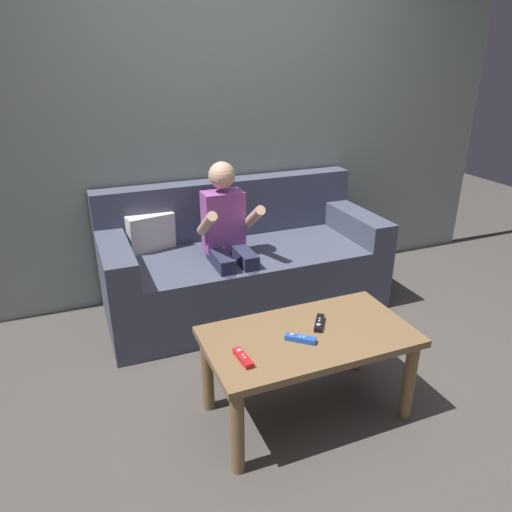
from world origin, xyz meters
The scene contains 8 objects.
ground_plane centered at (0.00, 0.00, 0.00)m, with size 8.91×8.91×0.00m, color #4C4742.
wall_back centered at (0.00, 1.60, 1.25)m, with size 4.46×0.05×2.50m, color gray.
couch centered at (-0.05, 1.21, 0.30)m, with size 1.87×0.80×0.84m.
person_seated_on_couch centered at (-0.20, 1.02, 0.60)m, with size 0.36×0.44×1.05m.
coffee_table centered at (-0.15, 0.04, 0.38)m, with size 0.97×0.53×0.46m.
game_remote_blue_near_edge centered at (-0.21, 0.00, 0.47)m, with size 0.13×0.12×0.03m.
game_remote_black_center centered at (-0.07, 0.09, 0.47)m, with size 0.11×0.14×0.03m.
game_remote_red_far_corner centered at (-0.50, -0.04, 0.47)m, with size 0.05×0.14×0.03m.
Camera 1 is at (-1.08, -1.61, 1.65)m, focal length 33.34 mm.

